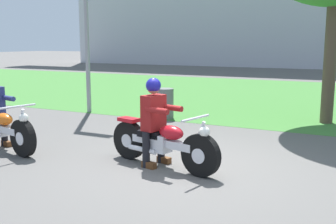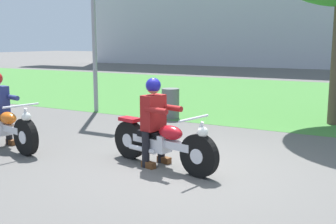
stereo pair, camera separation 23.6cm
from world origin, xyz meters
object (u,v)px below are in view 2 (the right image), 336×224
Objects in this scene: motorcycle_follow at (4,127)px; motorcycle_lead at (162,143)px; rider_lead at (154,115)px; trash_can at (170,103)px.

motorcycle_lead is at bearing 19.68° from motorcycle_follow.
rider_lead is 4.08m from trash_can.
rider_lead reaches higher than motorcycle_follow.
trash_can is at bearing 85.43° from motorcycle_follow.
motorcycle_follow reaches higher than motorcycle_lead.
motorcycle_lead is 2.70× the size of trash_can.
rider_lead reaches higher than motorcycle_lead.
motorcycle_lead is 3.19m from motorcycle_follow.
motorcycle_follow is 2.82× the size of trash_can.
motorcycle_lead is 0.96× the size of motorcycle_follow.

